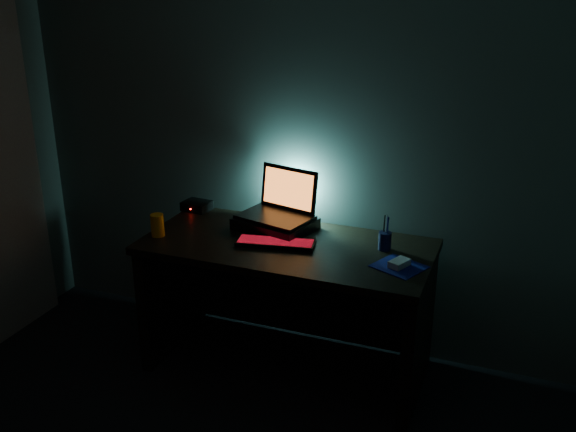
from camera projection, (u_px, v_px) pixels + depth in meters
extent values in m
cube|color=#4E5955|center=(312.00, 133.00, 3.48)|extent=(3.50, 0.00, 2.50)
cube|color=black|center=(287.00, 247.00, 3.33)|extent=(1.50, 0.70, 0.04)
cube|color=black|center=(172.00, 289.00, 3.70)|extent=(0.06, 0.64, 0.71)
cube|color=black|center=(418.00, 335.00, 3.23)|extent=(0.06, 0.64, 0.71)
cube|color=black|center=(307.00, 285.00, 3.76)|extent=(1.38, 0.02, 0.65)
cube|color=black|center=(275.00, 224.00, 3.51)|extent=(0.46, 0.39, 0.06)
cube|color=black|center=(275.00, 217.00, 3.49)|extent=(0.43, 0.35, 0.02)
cube|color=black|center=(289.00, 188.00, 3.55)|extent=(0.36, 0.13, 0.24)
cube|color=orange|center=(288.00, 189.00, 3.54)|extent=(0.32, 0.11, 0.20)
cube|color=black|center=(276.00, 243.00, 3.30)|extent=(0.42, 0.20, 0.02)
cube|color=red|center=(276.00, 241.00, 3.30)|extent=(0.40, 0.18, 0.00)
cube|color=navy|center=(399.00, 267.00, 3.06)|extent=(0.28, 0.27, 0.00)
cube|color=#A1A1A7|center=(399.00, 263.00, 3.05)|extent=(0.10, 0.12, 0.03)
cylinder|color=black|center=(385.00, 241.00, 3.24)|extent=(0.08, 0.08, 0.09)
cylinder|color=orange|center=(157.00, 225.00, 3.40)|extent=(0.08, 0.08, 0.12)
cube|color=black|center=(197.00, 206.00, 3.79)|extent=(0.17, 0.14, 0.05)
sphere|color=#FF0C07|center=(191.00, 209.00, 3.74)|extent=(0.01, 0.01, 0.01)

